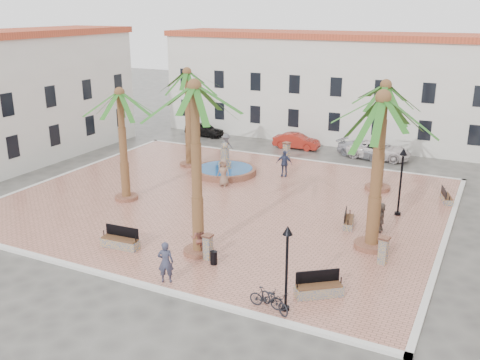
% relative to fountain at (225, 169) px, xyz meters
% --- Properties ---
extents(ground, '(120.00, 120.00, 0.00)m').
position_rel_fountain_xyz_m(ground, '(2.61, -4.85, -0.47)').
color(ground, '#56544F').
rests_on(ground, ground).
extents(plaza, '(26.00, 22.00, 0.15)m').
position_rel_fountain_xyz_m(plaza, '(2.61, -4.85, -0.39)').
color(plaza, '#BC7662').
rests_on(plaza, ground).
extents(kerb_n, '(26.30, 0.30, 0.16)m').
position_rel_fountain_xyz_m(kerb_n, '(2.61, 6.15, -0.39)').
color(kerb_n, silver).
rests_on(kerb_n, ground).
extents(kerb_s, '(26.30, 0.30, 0.16)m').
position_rel_fountain_xyz_m(kerb_s, '(2.61, -15.85, -0.39)').
color(kerb_s, silver).
rests_on(kerb_s, ground).
extents(kerb_e, '(0.30, 22.30, 0.16)m').
position_rel_fountain_xyz_m(kerb_e, '(15.61, -4.85, -0.39)').
color(kerb_e, silver).
rests_on(kerb_e, ground).
extents(kerb_w, '(0.30, 22.30, 0.16)m').
position_rel_fountain_xyz_m(kerb_w, '(-10.39, -4.85, -0.39)').
color(kerb_w, silver).
rests_on(kerb_w, ground).
extents(building_north, '(30.40, 7.40, 9.50)m').
position_rel_fountain_xyz_m(building_north, '(2.61, 15.14, 4.30)').
color(building_north, silver).
rests_on(building_north, ground).
extents(building_west, '(6.40, 24.40, 10.00)m').
position_rel_fountain_xyz_m(building_west, '(-16.38, -4.85, 4.55)').
color(building_west, silver).
rests_on(building_west, ground).
extents(fountain, '(4.50, 4.50, 2.33)m').
position_rel_fountain_xyz_m(fountain, '(0.00, 0.00, 0.00)').
color(fountain, brown).
rests_on(fountain, plaza).
extents(palm_nw, '(4.83, 4.83, 7.38)m').
position_rel_fountain_xyz_m(palm_nw, '(-3.40, 0.66, 5.93)').
color(palm_nw, brown).
rests_on(palm_nw, plaza).
extents(palm_sw, '(4.69, 4.69, 7.01)m').
position_rel_fountain_xyz_m(palm_sw, '(-3.05, -7.46, 5.60)').
color(palm_sw, brown).
rests_on(palm_sw, plaza).
extents(palm_s, '(4.86, 4.86, 8.49)m').
position_rel_fountain_xyz_m(palm_s, '(4.97, -12.14, 6.98)').
color(palm_s, brown).
rests_on(palm_s, plaza).
extents(palm_e, '(5.57, 5.57, 7.92)m').
position_rel_fountain_xyz_m(palm_e, '(12.39, -7.73, 6.32)').
color(palm_e, brown).
rests_on(palm_e, plaza).
extents(palm_ne, '(5.35, 5.35, 7.24)m').
position_rel_fountain_xyz_m(palm_ne, '(10.66, 1.38, 5.70)').
color(palm_ne, brown).
rests_on(palm_ne, plaza).
extents(bench_s, '(2.04, 0.75, 1.06)m').
position_rel_fountain_xyz_m(bench_s, '(1.12, -13.33, -0.02)').
color(bench_s, gray).
rests_on(bench_s, plaza).
extents(bench_se, '(1.98, 1.71, 1.06)m').
position_rel_fountain_xyz_m(bench_se, '(11.54, -13.42, -0.02)').
color(bench_se, gray).
rests_on(bench_se, plaza).
extents(bench_e, '(0.81, 1.70, 0.86)m').
position_rel_fountain_xyz_m(bench_e, '(10.61, -5.51, -0.07)').
color(bench_e, gray).
rests_on(bench_e, plaza).
extents(bench_ne, '(0.93, 1.68, 0.85)m').
position_rel_fountain_xyz_m(bench_ne, '(15.00, 0.93, -0.08)').
color(bench_ne, gray).
rests_on(bench_ne, plaza).
extents(lamppost_s, '(0.39, 0.39, 3.62)m').
position_rel_fountain_xyz_m(lamppost_s, '(10.70, -15.05, 2.14)').
color(lamppost_s, black).
rests_on(lamppost_s, plaza).
extents(lamppost_e, '(0.43, 0.43, 3.99)m').
position_rel_fountain_xyz_m(lamppost_e, '(12.73, -2.63, 2.39)').
color(lamppost_e, black).
rests_on(lamppost_e, plaza).
extents(bollard_se, '(0.48, 0.48, 1.27)m').
position_rel_fountain_xyz_m(bollard_se, '(5.72, -12.52, 0.34)').
color(bollard_se, gray).
rests_on(bollard_se, plaza).
extents(bollard_n, '(0.64, 0.64, 1.47)m').
position_rel_fountain_xyz_m(bollard_n, '(2.67, 5.20, 0.44)').
color(bollard_n, gray).
rests_on(bollard_n, plaza).
extents(bollard_e, '(0.54, 0.54, 1.35)m').
position_rel_fountain_xyz_m(bollard_e, '(13.29, -9.27, 0.38)').
color(bollard_e, gray).
rests_on(bollard_e, plaza).
extents(litter_bin, '(0.33, 0.33, 0.65)m').
position_rel_fountain_xyz_m(litter_bin, '(6.22, -12.85, 0.01)').
color(litter_bin, black).
rests_on(litter_bin, plaza).
extents(cyclist_a, '(0.82, 0.70, 1.91)m').
position_rel_fountain_xyz_m(cyclist_a, '(5.17, -15.25, 0.64)').
color(cyclist_a, '#33344A').
rests_on(cyclist_a, plaza).
extents(bicycle_a, '(1.77, 1.37, 0.90)m').
position_rel_fountain_xyz_m(bicycle_a, '(10.32, -15.25, 0.13)').
color(bicycle_a, black).
rests_on(bicycle_a, plaza).
extents(cyclist_b, '(0.94, 0.84, 1.61)m').
position_rel_fountain_xyz_m(cyclist_b, '(5.02, -12.18, 0.49)').
color(cyclist_b, brown).
rests_on(cyclist_b, plaza).
extents(bicycle_b, '(1.48, 0.44, 0.89)m').
position_rel_fountain_xyz_m(bicycle_b, '(9.97, -15.25, 0.13)').
color(bicycle_b, black).
rests_on(bicycle_b, plaza).
extents(pedestrian_fountain_a, '(0.90, 0.59, 1.83)m').
position_rel_fountain_xyz_m(pedestrian_fountain_a, '(1.18, -2.44, 0.60)').
color(pedestrian_fountain_a, '#816150').
rests_on(pedestrian_fountain_a, plaza).
extents(pedestrian_fountain_b, '(1.16, 0.64, 1.88)m').
position_rel_fountain_xyz_m(pedestrian_fountain_b, '(4.01, 1.39, 0.62)').
color(pedestrian_fountain_b, '#303857').
rests_on(pedestrian_fountain_b, plaza).
extents(pedestrian_north, '(1.15, 1.44, 1.95)m').
position_rel_fountain_xyz_m(pedestrian_north, '(-1.94, 3.87, 0.66)').
color(pedestrian_north, '#525257').
rests_on(pedestrian_north, plaza).
extents(pedestrian_east, '(0.53, 1.54, 1.65)m').
position_rel_fountain_xyz_m(pedestrian_east, '(12.32, -5.54, 0.51)').
color(pedestrian_east, '#74635A').
rests_on(pedestrian_east, plaza).
extents(car_black, '(3.78, 1.55, 1.28)m').
position_rel_fountain_xyz_m(car_black, '(-7.58, 10.12, 0.18)').
color(car_black, black).
rests_on(car_black, ground).
extents(car_red, '(4.02, 1.53, 1.31)m').
position_rel_fountain_xyz_m(car_red, '(1.84, 9.65, 0.19)').
color(car_red, maroon).
rests_on(car_red, ground).
extents(car_silver, '(4.67, 2.91, 1.26)m').
position_rel_fountain_xyz_m(car_silver, '(7.68, 9.40, 0.16)').
color(car_silver, silver).
rests_on(car_silver, ground).
extents(car_white, '(5.05, 2.43, 1.39)m').
position_rel_fountain_xyz_m(car_white, '(8.92, 9.54, 0.23)').
color(car_white, white).
rests_on(car_white, ground).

